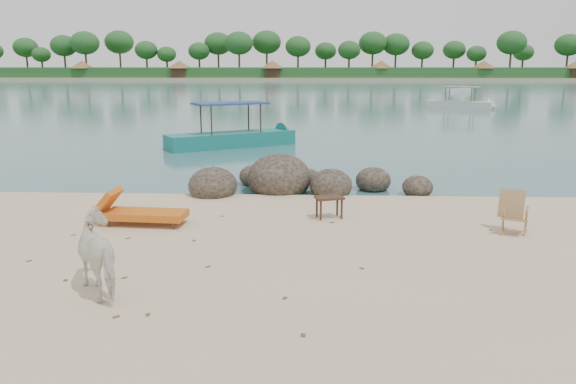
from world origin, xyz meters
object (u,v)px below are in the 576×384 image
at_px(boat_near, 231,110).
at_px(cow, 104,255).
at_px(side_table, 329,209).
at_px(deck_chair, 515,215).
at_px(boulders, 287,182).
at_px(lounge_chair, 145,211).

bearing_deg(boat_near, cow, -120.28).
bearing_deg(side_table, cow, -145.92).
bearing_deg(deck_chair, side_table, -171.83).
xyz_separation_m(boulders, deck_chair, (4.71, -3.95, 0.18)).
relative_size(side_table, lounge_chair, 0.28).
xyz_separation_m(boulders, side_table, (1.05, -2.91, -0.00)).
bearing_deg(boulders, deck_chair, -39.97).
relative_size(side_table, deck_chair, 0.71).
bearing_deg(lounge_chair, deck_chair, 1.87).
bearing_deg(boat_near, lounge_chair, -121.99).
distance_m(side_table, deck_chair, 3.81).
bearing_deg(boat_near, side_table, -103.56).
height_order(boulders, boat_near, boat_near).
distance_m(deck_chair, boat_near, 14.81).
height_order(side_table, lounge_chair, lounge_chair).
bearing_deg(boulders, cow, -108.35).
xyz_separation_m(cow, side_table, (3.43, 4.28, -0.35)).
xyz_separation_m(cow, boat_near, (-0.40, 15.97, 0.92)).
distance_m(boulders, boat_near, 9.30).
xyz_separation_m(lounge_chair, deck_chair, (7.55, -0.36, 0.10)).
bearing_deg(deck_chair, boulders, 163.98).
distance_m(boulders, lounge_chair, 4.58).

